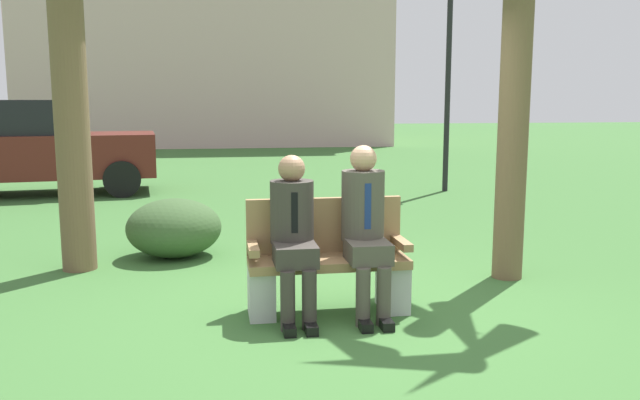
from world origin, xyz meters
TOP-DOWN VIEW (x-y plane):
  - ground_plane at (0.00, 0.00)m, footprint 80.00×80.00m
  - park_bench at (-0.17, 0.06)m, footprint 1.26×0.44m
  - seated_man_left at (-0.45, -0.06)m, footprint 0.34×0.72m
  - seated_man_right at (0.11, -0.05)m, footprint 0.34×0.72m
  - shrub_near_bench at (-1.49, 2.12)m, footprint 1.01×0.93m
  - parked_car_near at (-4.11, 7.30)m, footprint 4.05×2.06m
  - street_lamp at (3.19, 6.55)m, footprint 0.24×0.24m
  - building_backdrop at (-1.13, 22.29)m, footprint 13.72×9.12m

SIDE VIEW (x-z plane):
  - ground_plane at x=0.00m, z-range 0.00..0.00m
  - shrub_near_bench at x=-1.49m, z-range 0.00..0.63m
  - park_bench at x=-0.17m, z-range -0.06..0.84m
  - seated_man_left at x=-0.45m, z-range 0.08..1.34m
  - seated_man_right at x=0.11m, z-range 0.08..1.41m
  - parked_car_near at x=-4.11m, z-range 0.00..1.68m
  - street_lamp at x=3.19m, z-range 0.41..4.21m
  - building_backdrop at x=-1.13m, z-range 0.02..8.99m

